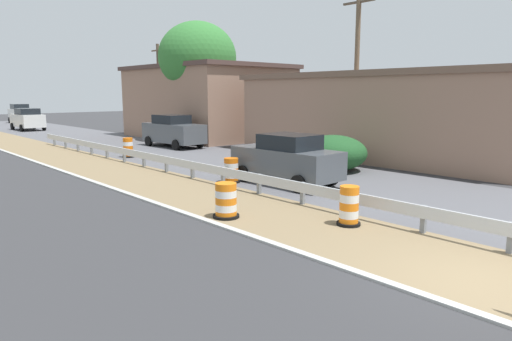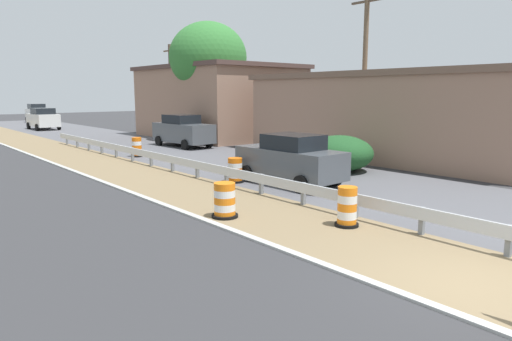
{
  "view_description": "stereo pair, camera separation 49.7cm",
  "coord_description": "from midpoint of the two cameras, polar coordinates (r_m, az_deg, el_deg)",
  "views": [
    {
      "loc": [
        -8.38,
        -2.95,
        3.45
      ],
      "look_at": [
        0.68,
        7.04,
        1.16
      ],
      "focal_mm": 32.21,
      "sensor_mm": 36.0,
      "label": 1
    },
    {
      "loc": [
        -8.01,
        -3.28,
        3.45
      ],
      "look_at": [
        0.68,
        7.04,
        1.16
      ],
      "focal_mm": 32.21,
      "sensor_mm": 36.0,
      "label": 2
    }
  ],
  "objects": [
    {
      "name": "ground_plane",
      "position": [
        9.42,
        27.65,
        -12.98
      ],
      "size": [
        160.0,
        160.0,
        0.0
      ],
      "primitive_type": "plane",
      "color": "#333335"
    },
    {
      "name": "median_dirt_strip",
      "position": [
        9.89,
        28.87,
        -11.99
      ],
      "size": [
        3.47,
        120.0,
        0.01
      ],
      "primitive_type": "cube",
      "color": "#7F6B4C",
      "rests_on": "ground"
    },
    {
      "name": "curb_near_edge",
      "position": [
        8.31,
        24.09,
        -15.72
      ],
      "size": [
        0.2,
        120.0,
        0.11
      ],
      "primitive_type": "cube",
      "color": "#ADADA8",
      "rests_on": "ground"
    },
    {
      "name": "guardrail_median",
      "position": [
        11.57,
        25.29,
        -5.99
      ],
      "size": [
        0.18,
        56.34,
        0.71
      ],
      "color": "silver",
      "rests_on": "ground"
    },
    {
      "name": "traffic_barrel_nearest",
      "position": [
        12.26,
        12.39,
        -4.64
      ],
      "size": [
        0.63,
        0.63,
        1.05
      ],
      "color": "orange",
      "rests_on": "ground"
    },
    {
      "name": "traffic_barrel_close",
      "position": [
        12.85,
        -2.8,
        -3.92
      ],
      "size": [
        0.75,
        0.75,
        0.98
      ],
      "color": "orange",
      "rests_on": "ground"
    },
    {
      "name": "traffic_barrel_mid",
      "position": [
        17.85,
        -1.82,
        -0.11
      ],
      "size": [
        0.7,
        0.7,
        0.96
      ],
      "color": "orange",
      "rests_on": "ground"
    },
    {
      "name": "traffic_barrel_far",
      "position": [
        25.78,
        -14.04,
        2.73
      ],
      "size": [
        0.64,
        0.64,
        1.06
      ],
      "color": "orange",
      "rests_on": "ground"
    },
    {
      "name": "car_lead_near_lane",
      "position": [
        17.48,
        5.09,
        1.41
      ],
      "size": [
        2.08,
        4.43,
        1.91
      ],
      "rotation": [
        0.0,
        0.0,
        1.59
      ],
      "color": "#4C5156",
      "rests_on": "ground"
    },
    {
      "name": "car_trailing_near_lane",
      "position": [
        30.1,
        -8.6,
        4.92
      ],
      "size": [
        2.16,
        4.79,
        2.06
      ],
      "rotation": [
        0.0,
        0.0,
        -1.53
      ],
      "color": "#4C5156",
      "rests_on": "ground"
    },
    {
      "name": "car_lead_far_lane",
      "position": [
        48.12,
        -24.66,
        5.86
      ],
      "size": [
        2.15,
        4.37,
        2.02
      ],
      "rotation": [
        0.0,
        0.0,
        1.58
      ],
      "color": "silver",
      "rests_on": "ground"
    },
    {
      "name": "car_mid_far_lane",
      "position": [
        59.67,
        -25.32,
        6.45
      ],
      "size": [
        2.11,
        4.23,
        2.18
      ],
      "rotation": [
        0.0,
        0.0,
        -1.61
      ],
      "color": "silver",
      "rests_on": "ground"
    },
    {
      "name": "roadside_shop_near",
      "position": [
        25.51,
        17.21,
        6.56
      ],
      "size": [
        6.34,
        16.42,
        4.52
      ],
      "color": "#93705B",
      "rests_on": "ground"
    },
    {
      "name": "roadside_shop_far",
      "position": [
        36.76,
        -4.33,
        8.54
      ],
      "size": [
        8.89,
        12.26,
        5.51
      ],
      "color": "#93705B",
      "rests_on": "ground"
    },
    {
      "name": "utility_pole_near",
      "position": [
        23.74,
        13.91,
        11.41
      ],
      "size": [
        0.24,
        1.8,
        8.29
      ],
      "color": "brown",
      "rests_on": "ground"
    },
    {
      "name": "utility_pole_mid",
      "position": [
        38.76,
        -10.18,
        10.02
      ],
      "size": [
        0.24,
        1.8,
        7.31
      ],
      "color": "brown",
      "rests_on": "ground"
    },
    {
      "name": "bush_roadside",
      "position": [
        20.73,
        10.99,
        2.11
      ],
      "size": [
        2.99,
        2.99,
        1.6
      ],
      "primitive_type": "ellipsoid",
      "color": "#1E4C23",
      "rests_on": "ground"
    },
    {
      "name": "tree_roadside",
      "position": [
        34.0,
        -5.55,
        13.8
      ],
      "size": [
        5.55,
        5.55,
        8.45
      ],
      "color": "brown",
      "rests_on": "ground"
    }
  ]
}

